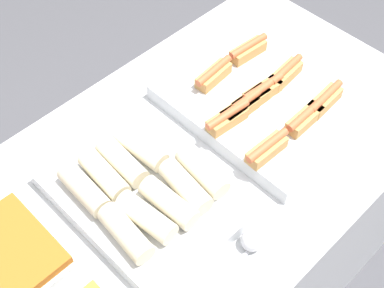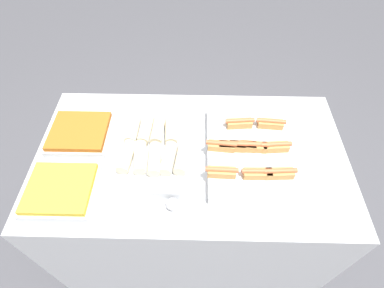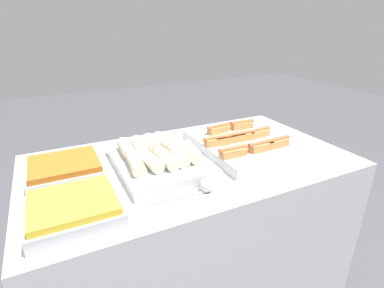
{
  "view_description": "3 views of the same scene",
  "coord_description": "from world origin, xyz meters",
  "px_view_note": "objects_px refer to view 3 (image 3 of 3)",
  "views": [
    {
      "loc": [
        -0.6,
        -0.61,
        2.09
      ],
      "look_at": [
        0.0,
        0.0,
        0.99
      ],
      "focal_mm": 50.0,
      "sensor_mm": 36.0,
      "label": 1
    },
    {
      "loc": [
        0.02,
        -0.86,
        2.07
      ],
      "look_at": [
        0.0,
        0.0,
        0.99
      ],
      "focal_mm": 28.0,
      "sensor_mm": 36.0,
      "label": 2
    },
    {
      "loc": [
        -0.57,
        -1.15,
        1.53
      ],
      "look_at": [
        0.0,
        0.0,
        0.99
      ],
      "focal_mm": 28.0,
      "sensor_mm": 36.0,
      "label": 3
    }
  ],
  "objects_px": {
    "tray_hotdogs": "(238,144)",
    "tray_side_back": "(65,169)",
    "tray_side_front": "(74,209)",
    "tray_wraps": "(158,158)",
    "serving_spoon_near": "(204,187)"
  },
  "relations": [
    {
      "from": "tray_wraps",
      "to": "tray_hotdogs",
      "type": "bearing_deg",
      "value": -0.13
    },
    {
      "from": "serving_spoon_near",
      "to": "tray_side_back",
      "type": "bearing_deg",
      "value": 141.62
    },
    {
      "from": "tray_wraps",
      "to": "serving_spoon_near",
      "type": "xyz_separation_m",
      "value": [
        0.08,
        -0.28,
        -0.02
      ]
    },
    {
      "from": "tray_hotdogs",
      "to": "tray_wraps",
      "type": "bearing_deg",
      "value": 179.87
    },
    {
      "from": "tray_side_back",
      "to": "serving_spoon_near",
      "type": "height_order",
      "value": "tray_side_back"
    },
    {
      "from": "tray_hotdogs",
      "to": "tray_side_back",
      "type": "height_order",
      "value": "tray_hotdogs"
    },
    {
      "from": "tray_hotdogs",
      "to": "tray_side_front",
      "type": "distance_m",
      "value": 0.84
    },
    {
      "from": "tray_hotdogs",
      "to": "serving_spoon_near",
      "type": "relative_size",
      "value": 2.02
    },
    {
      "from": "tray_wraps",
      "to": "tray_side_back",
      "type": "bearing_deg",
      "value": 167.17
    },
    {
      "from": "tray_side_back",
      "to": "tray_side_front",
      "type": "bearing_deg",
      "value": -90.0
    },
    {
      "from": "tray_hotdogs",
      "to": "tray_wraps",
      "type": "height_order",
      "value": "tray_wraps"
    },
    {
      "from": "tray_wraps",
      "to": "tray_side_front",
      "type": "relative_size",
      "value": 1.67
    },
    {
      "from": "tray_side_front",
      "to": "serving_spoon_near",
      "type": "height_order",
      "value": "tray_side_front"
    },
    {
      "from": "serving_spoon_near",
      "to": "tray_hotdogs",
      "type": "bearing_deg",
      "value": 38.49
    },
    {
      "from": "tray_side_front",
      "to": "tray_side_back",
      "type": "relative_size",
      "value": 1.0
    }
  ]
}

